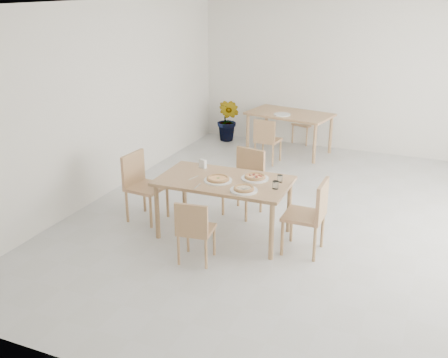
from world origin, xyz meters
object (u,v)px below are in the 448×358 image
at_px(plate_margherita, 218,180).
at_px(plate_pepperoni, 255,178).
at_px(plate_mushroom, 244,190).
at_px(plate_empty, 282,115).
at_px(pizza_pepperoni, 255,177).
at_px(chair_east, 311,212).
at_px(pizza_mushroom, 244,188).
at_px(chair_south, 194,228).
at_px(chair_back_s, 266,138).
at_px(napkin_holder, 203,164).
at_px(second_table, 290,117).
at_px(tumbler_b, 280,179).
at_px(chair_west, 141,182).
at_px(chair_back_n, 307,120).
at_px(pizza_margherita, 218,179).
at_px(potted_plant, 228,120).
at_px(main_table, 224,185).
at_px(tumbler_a, 275,185).
at_px(chair_north, 246,177).

height_order(plate_margherita, plate_pepperoni, same).
xyz_separation_m(plate_mushroom, plate_empty, (-0.70, 3.74, 0.00)).
height_order(pizza_pepperoni, plate_empty, pizza_pepperoni).
xyz_separation_m(chair_east, pizza_mushroom, (-0.75, -0.23, 0.26)).
bearing_deg(chair_south, chair_back_s, -91.48).
bearing_deg(napkin_holder, chair_south, -51.34).
xyz_separation_m(second_table, chair_back_s, (-0.17, -0.81, -0.20)).
xyz_separation_m(chair_east, tumbler_b, (-0.46, 0.22, 0.27)).
bearing_deg(plate_mushroom, chair_back_s, 104.06).
relative_size(pizza_pepperoni, chair_back_s, 0.42).
relative_size(chair_west, chair_back_n, 1.19).
bearing_deg(chair_back_s, pizza_pepperoni, 110.70).
distance_m(chair_south, pizza_margherita, 0.79).
relative_size(pizza_margherita, second_table, 0.18).
height_order(chair_west, plate_pepperoni, chair_west).
distance_m(second_table, potted_plant, 1.36).
relative_size(plate_mushroom, chair_back_n, 0.42).
relative_size(main_table, chair_east, 1.81).
bearing_deg(main_table, plate_margherita, -122.42).
relative_size(pizza_margherita, napkin_holder, 2.30).
distance_m(chair_south, potted_plant, 4.95).
height_order(second_table, chair_back_n, chair_back_n).
relative_size(tumbler_a, chair_back_n, 0.12).
height_order(main_table, chair_south, chair_south).
height_order(tumbler_b, napkin_holder, napkin_holder).
bearing_deg(plate_pepperoni, plate_margherita, -148.24).
xyz_separation_m(pizza_mushroom, potted_plant, (-1.94, 4.16, -0.35)).
bearing_deg(chair_north, plate_empty, 109.02).
xyz_separation_m(chair_west, tumbler_b, (1.87, 0.16, 0.26)).
bearing_deg(pizza_pepperoni, tumbler_b, 3.82).
xyz_separation_m(main_table, tumbler_a, (0.67, -0.05, 0.12)).
distance_m(pizza_pepperoni, chair_back_s, 2.84).
relative_size(tumbler_a, second_table, 0.06).
bearing_deg(napkin_holder, chair_east, 7.51).
height_order(main_table, plate_pepperoni, plate_pepperoni).
height_order(chair_back_n, plate_empty, same).
relative_size(plate_mushroom, tumbler_b, 3.68).
height_order(chair_east, plate_mushroom, chair_east).
distance_m(chair_south, chair_west, 1.45).
relative_size(chair_east, pizza_mushroom, 3.15).
relative_size(chair_north, pizza_margherita, 3.10).
bearing_deg(chair_south, tumbler_b, -132.45).
distance_m(main_table, potted_plant, 4.22).
bearing_deg(pizza_margherita, tumbler_a, 2.48).
height_order(plate_margherita, chair_back_s, chair_back_s).
xyz_separation_m(plate_margherita, plate_pepperoni, (0.39, 0.24, 0.00)).
bearing_deg(plate_pepperoni, chair_back_n, 96.20).
xyz_separation_m(main_table, pizza_margherita, (-0.05, -0.08, 0.11)).
height_order(chair_north, plate_pepperoni, chair_north).
height_order(chair_west, potted_plant, chair_west).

